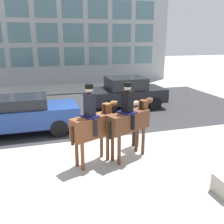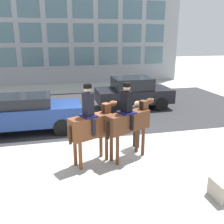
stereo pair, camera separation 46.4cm
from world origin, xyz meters
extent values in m
plane|color=#B2AFA8|center=(0.00, 0.00, 0.00)|extent=(80.00, 80.00, 0.00)
cube|color=#2D2D30|center=(0.00, 4.75, 0.00)|extent=(18.76, 8.50, 0.01)
cube|color=slate|center=(-3.10, 12.83, 2.27)|extent=(1.65, 0.02, 1.48)
cube|color=slate|center=(-1.03, 12.83, 2.27)|extent=(1.65, 0.02, 1.48)
cube|color=slate|center=(1.03, 12.83, 2.27)|extent=(1.65, 0.02, 1.48)
cube|color=slate|center=(3.10, 12.83, 2.27)|extent=(1.65, 0.02, 1.48)
cube|color=slate|center=(5.16, 12.83, 2.27)|extent=(1.65, 0.02, 1.48)
cube|color=slate|center=(7.22, 12.83, 2.27)|extent=(1.65, 0.02, 1.48)
cube|color=slate|center=(-3.10, 12.83, 4.12)|extent=(1.65, 0.02, 1.48)
cube|color=slate|center=(-1.03, 12.83, 4.12)|extent=(1.65, 0.02, 1.48)
cube|color=slate|center=(1.03, 12.83, 4.12)|extent=(1.65, 0.02, 1.48)
cube|color=slate|center=(3.10, 12.83, 4.12)|extent=(1.65, 0.02, 1.48)
cube|color=slate|center=(5.16, 12.83, 4.12)|extent=(1.65, 0.02, 1.48)
cube|color=slate|center=(7.22, 12.83, 4.12)|extent=(1.65, 0.02, 1.48)
cube|color=slate|center=(-3.10, 12.83, 5.97)|extent=(1.65, 0.02, 1.48)
cube|color=slate|center=(-1.03, 12.83, 5.97)|extent=(1.65, 0.02, 1.48)
cube|color=slate|center=(1.03, 12.83, 5.97)|extent=(1.65, 0.02, 1.48)
cube|color=slate|center=(3.10, 12.83, 5.97)|extent=(1.65, 0.02, 1.48)
cube|color=slate|center=(5.16, 12.83, 5.97)|extent=(1.65, 0.02, 1.48)
cube|color=slate|center=(7.22, 12.83, 5.97)|extent=(1.65, 0.02, 1.48)
cube|color=brown|center=(-0.53, -1.36, 1.19)|extent=(1.39, 0.95, 0.66)
cylinder|color=brown|center=(-0.16, -1.02, 0.43)|extent=(0.11, 0.11, 0.86)
cylinder|color=brown|center=(-0.04, -1.30, 0.43)|extent=(0.11, 0.11, 0.86)
cylinder|color=brown|center=(-1.03, -1.42, 0.43)|extent=(0.11, 0.11, 0.86)
cylinder|color=brown|center=(-0.90, -1.70, 0.43)|extent=(0.11, 0.11, 0.86)
cube|color=brown|center=(0.00, -1.11, 1.56)|extent=(0.28, 0.30, 0.52)
cube|color=#382314|center=(-0.11, -1.16, 1.58)|extent=(0.07, 0.09, 0.47)
ellipsoid|color=brown|center=(0.24, -1.00, 1.77)|extent=(0.36, 0.31, 0.18)
cube|color=silver|center=(0.32, -0.96, 1.79)|extent=(0.12, 0.09, 0.07)
cylinder|color=#382314|center=(-1.17, -1.65, 1.09)|extent=(0.09, 0.09, 0.55)
cube|color=#14144C|center=(-0.59, -1.38, 1.55)|extent=(0.56, 0.60, 0.05)
cube|color=black|center=(-0.59, -1.38, 1.91)|extent=(0.33, 0.38, 0.67)
sphere|color=#D1A889|center=(-0.59, -1.38, 2.35)|extent=(0.22, 0.22, 0.22)
cylinder|color=black|center=(-0.59, -1.38, 2.43)|extent=(0.24, 0.24, 0.12)
cylinder|color=black|center=(-0.71, -1.14, 1.26)|extent=(0.11, 0.11, 0.53)
cylinder|color=black|center=(-0.48, -1.63, 1.26)|extent=(0.11, 0.11, 0.53)
cube|color=#59331E|center=(0.65, -1.31, 1.24)|extent=(1.54, 1.02, 0.59)
cylinder|color=#59331E|center=(1.08, -0.95, 0.47)|extent=(0.11, 0.11, 0.95)
cylinder|color=#59331E|center=(1.21, -1.23, 0.47)|extent=(0.11, 0.11, 0.95)
cylinder|color=#59331E|center=(0.10, -1.39, 0.47)|extent=(0.11, 0.11, 0.95)
cylinder|color=#59331E|center=(0.23, -1.67, 0.47)|extent=(0.11, 0.11, 0.95)
cube|color=#59331E|center=(1.25, -1.04, 1.57)|extent=(0.28, 0.30, 0.49)
cube|color=black|center=(1.14, -1.09, 1.59)|extent=(0.07, 0.09, 0.44)
ellipsoid|color=#59331E|center=(1.50, -0.93, 1.77)|extent=(0.37, 0.31, 0.19)
cube|color=silver|center=(1.58, -0.89, 1.79)|extent=(0.12, 0.09, 0.07)
cylinder|color=black|center=(-0.07, -1.64, 1.14)|extent=(0.09, 0.09, 0.55)
cube|color=#14144C|center=(0.58, -1.34, 1.56)|extent=(0.61, 0.62, 0.05)
cube|color=black|center=(0.58, -1.34, 1.91)|extent=(0.33, 0.38, 0.64)
sphere|color=#D1A889|center=(0.58, -1.34, 2.34)|extent=(0.22, 0.22, 0.22)
cylinder|color=black|center=(0.58, -1.34, 2.42)|extent=(0.24, 0.24, 0.12)
cylinder|color=black|center=(0.47, -1.10, 1.30)|extent=(0.11, 0.11, 0.47)
cylinder|color=black|center=(0.69, -1.59, 1.30)|extent=(0.11, 0.11, 0.47)
cylinder|color=#332D28|center=(1.23, -0.64, 0.42)|extent=(0.13, 0.13, 0.84)
cylinder|color=#332D28|center=(1.16, -0.49, 0.42)|extent=(0.13, 0.13, 0.84)
cube|color=#332D28|center=(1.20, -0.56, 1.17)|extent=(0.37, 0.46, 0.66)
sphere|color=#D1A889|center=(1.20, -0.56, 1.59)|extent=(0.20, 0.20, 0.20)
cube|color=#332D28|center=(1.02, -0.84, 1.35)|extent=(0.54, 0.31, 0.09)
cone|color=orange|center=(0.70, -0.99, 1.35)|extent=(0.18, 0.11, 0.04)
cube|color=navy|center=(-2.72, 1.94, 0.72)|extent=(4.45, 1.75, 0.77)
cube|color=black|center=(-2.83, 1.94, 1.32)|extent=(2.22, 1.54, 0.42)
cylinder|color=black|center=(-1.34, 1.14, 0.34)|extent=(0.68, 0.21, 0.68)
cylinder|color=black|center=(-1.34, 2.75, 0.34)|extent=(0.68, 0.21, 0.68)
cube|color=black|center=(2.69, 4.45, 0.72)|extent=(4.06, 1.97, 0.72)
cube|color=black|center=(2.58, 4.45, 1.39)|extent=(2.03, 1.73, 0.62)
cylinder|color=black|center=(3.94, 3.54, 0.36)|extent=(0.71, 0.24, 0.71)
cylinder|color=black|center=(3.94, 5.35, 0.36)|extent=(0.71, 0.24, 0.71)
cylinder|color=black|center=(1.43, 3.54, 0.36)|extent=(0.71, 0.24, 0.71)
cylinder|color=black|center=(1.43, 5.35, 0.36)|extent=(0.71, 0.24, 0.71)
camera|label=1|loc=(-1.94, -8.26, 3.76)|focal=40.00mm
camera|label=2|loc=(-1.49, -8.38, 3.76)|focal=40.00mm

